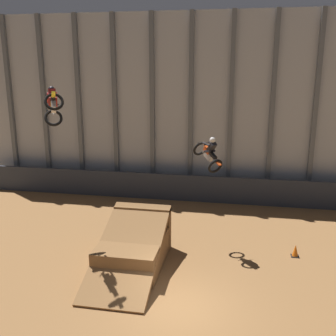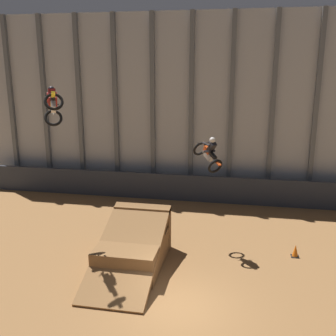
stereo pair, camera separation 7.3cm
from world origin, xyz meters
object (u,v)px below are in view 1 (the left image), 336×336
Objects in this scene: dirt_ramp at (134,247)px; traffic_cone_near_ramp at (295,251)px; rider_bike_left_air at (53,105)px; rider_bike_right_air at (209,153)px.

dirt_ramp reaches higher than traffic_cone_near_ramp.
dirt_ramp is at bearing -165.25° from traffic_cone_near_ramp.
rider_bike_left_air is at bearing -164.93° from traffic_cone_near_ramp.
rider_bike_left_air reaches higher than rider_bike_right_air.
rider_bike_right_air is at bearing 175.08° from traffic_cone_near_ramp.
dirt_ramp is 5.39m from rider_bike_right_air.
rider_bike_right_air is at bearing -2.67° from rider_bike_left_air.
rider_bike_right_air is 3.04× the size of traffic_cone_near_ramp.
rider_bike_left_air is at bearing -164.18° from dirt_ramp.
dirt_ramp is 9.54× the size of traffic_cone_near_ramp.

